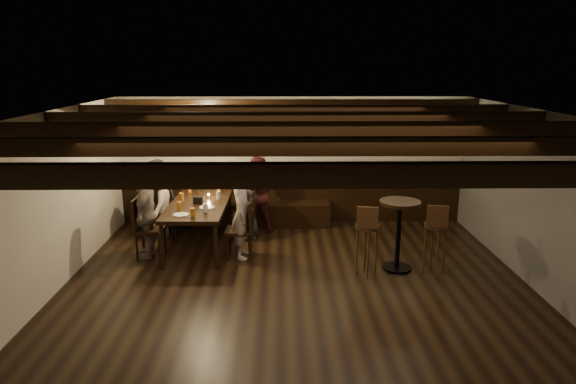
{
  "coord_description": "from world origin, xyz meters",
  "views": [
    {
      "loc": [
        -0.22,
        -6.11,
        3.01
      ],
      "look_at": [
        -0.11,
        1.3,
        1.14
      ],
      "focal_mm": 32.0,
      "sensor_mm": 36.0,
      "label": 1
    }
  ],
  "objects_px": {
    "chair_right_near": "(245,223)",
    "high_top_table": "(399,225)",
    "chair_left_near": "(163,222)",
    "person_right_near": "(247,204)",
    "person_bench_centre": "(209,196)",
    "dining_table": "(199,207)",
    "chair_left_far": "(150,239)",
    "person_left_near": "(160,203)",
    "person_left_far": "(146,214)",
    "person_bench_left": "(158,195)",
    "person_bench_right": "(257,194)",
    "person_right_far": "(242,215)",
    "chair_right_far": "(241,240)",
    "bar_stool_left": "(367,249)",
    "bar_stool_right": "(434,247)"
  },
  "relations": [
    {
      "from": "person_left_far",
      "to": "bar_stool_left",
      "type": "distance_m",
      "value": 3.45
    },
    {
      "from": "person_bench_left",
      "to": "person_right_far",
      "type": "height_order",
      "value": "person_right_far"
    },
    {
      "from": "chair_right_near",
      "to": "person_right_near",
      "type": "height_order",
      "value": "person_right_near"
    },
    {
      "from": "dining_table",
      "to": "person_bench_left",
      "type": "height_order",
      "value": "person_bench_left"
    },
    {
      "from": "person_right_near",
      "to": "bar_stool_right",
      "type": "xyz_separation_m",
      "value": [
        2.83,
        -1.6,
        -0.23
      ]
    },
    {
      "from": "chair_left_far",
      "to": "person_left_near",
      "type": "distance_m",
      "value": 0.97
    },
    {
      "from": "person_bench_right",
      "to": "person_right_far",
      "type": "relative_size",
      "value": 0.98
    },
    {
      "from": "high_top_table",
      "to": "bar_stool_left",
      "type": "xyz_separation_m",
      "value": [
        -0.5,
        -0.21,
        -0.3
      ]
    },
    {
      "from": "chair_right_far",
      "to": "bar_stool_left",
      "type": "height_order",
      "value": "bar_stool_left"
    },
    {
      "from": "dining_table",
      "to": "person_bench_centre",
      "type": "xyz_separation_m",
      "value": [
        0.02,
        1.05,
        -0.1
      ]
    },
    {
      "from": "chair_right_near",
      "to": "person_bench_right",
      "type": "height_order",
      "value": "person_bench_right"
    },
    {
      "from": "chair_right_near",
      "to": "chair_left_near",
      "type": "bearing_deg",
      "value": 90.0
    },
    {
      "from": "person_left_far",
      "to": "person_right_far",
      "type": "relative_size",
      "value": 1.01
    },
    {
      "from": "person_left_near",
      "to": "person_left_far",
      "type": "relative_size",
      "value": 0.9
    },
    {
      "from": "person_bench_centre",
      "to": "dining_table",
      "type": "bearing_deg",
      "value": 90.0
    },
    {
      "from": "person_bench_left",
      "to": "person_right_near",
      "type": "relative_size",
      "value": 1.06
    },
    {
      "from": "chair_right_far",
      "to": "bar_stool_right",
      "type": "height_order",
      "value": "bar_stool_right"
    },
    {
      "from": "chair_right_near",
      "to": "chair_right_far",
      "type": "height_order",
      "value": "chair_right_far"
    },
    {
      "from": "person_bench_left",
      "to": "person_right_far",
      "type": "xyz_separation_m",
      "value": [
        1.63,
        -1.38,
        0.04
      ]
    },
    {
      "from": "dining_table",
      "to": "person_bench_centre",
      "type": "distance_m",
      "value": 1.06
    },
    {
      "from": "person_bench_centre",
      "to": "person_right_near",
      "type": "distance_m",
      "value": 0.96
    },
    {
      "from": "high_top_table",
      "to": "person_bench_centre",
      "type": "bearing_deg",
      "value": 146.27
    },
    {
      "from": "person_left_far",
      "to": "bar_stool_right",
      "type": "distance_m",
      "value": 4.41
    },
    {
      "from": "dining_table",
      "to": "chair_left_far",
      "type": "xyz_separation_m",
      "value": [
        -0.73,
        -0.44,
        -0.41
      ]
    },
    {
      "from": "bar_stool_left",
      "to": "chair_right_near",
      "type": "bearing_deg",
      "value": 149.94
    },
    {
      "from": "dining_table",
      "to": "chair_left_near",
      "type": "distance_m",
      "value": 0.94
    },
    {
      "from": "high_top_table",
      "to": "person_left_near",
      "type": "bearing_deg",
      "value": 159.1
    },
    {
      "from": "person_right_far",
      "to": "high_top_table",
      "type": "distance_m",
      "value": 2.41
    },
    {
      "from": "chair_left_far",
      "to": "person_right_near",
      "type": "relative_size",
      "value": 0.77
    },
    {
      "from": "chair_right_far",
      "to": "person_bench_left",
      "type": "relative_size",
      "value": 0.69
    },
    {
      "from": "person_left_far",
      "to": "person_bench_left",
      "type": "bearing_deg",
      "value": -173.66
    },
    {
      "from": "chair_left_near",
      "to": "person_right_near",
      "type": "xyz_separation_m",
      "value": [
        1.47,
        -0.02,
        0.33
      ]
    },
    {
      "from": "chair_left_far",
      "to": "person_bench_right",
      "type": "relative_size",
      "value": 0.7
    },
    {
      "from": "person_left_near",
      "to": "person_right_near",
      "type": "height_order",
      "value": "person_left_near"
    },
    {
      "from": "chair_right_near",
      "to": "high_top_table",
      "type": "distance_m",
      "value": 2.8
    },
    {
      "from": "person_bench_left",
      "to": "high_top_table",
      "type": "distance_m",
      "value": 4.41
    },
    {
      "from": "person_bench_left",
      "to": "person_bench_centre",
      "type": "xyz_separation_m",
      "value": [
        0.9,
        0.14,
        -0.07
      ]
    },
    {
      "from": "chair_right_near",
      "to": "dining_table",
      "type": "bearing_deg",
      "value": 122.05
    },
    {
      "from": "person_bench_left",
      "to": "person_left_near",
      "type": "bearing_deg",
      "value": 108.43
    },
    {
      "from": "bar_stool_right",
      "to": "high_top_table",
      "type": "bearing_deg",
      "value": 176.16
    },
    {
      "from": "chair_right_far",
      "to": "chair_right_near",
      "type": "bearing_deg",
      "value": 0.05
    },
    {
      "from": "chair_right_near",
      "to": "person_left_far",
      "type": "xyz_separation_m",
      "value": [
        -1.48,
        -0.88,
        0.44
      ]
    },
    {
      "from": "person_bench_right",
      "to": "person_right_far",
      "type": "xyz_separation_m",
      "value": [
        -0.17,
        -1.35,
        0.01
      ]
    },
    {
      "from": "dining_table",
      "to": "chair_right_far",
      "type": "distance_m",
      "value": 0.95
    },
    {
      "from": "person_left_near",
      "to": "person_left_far",
      "type": "distance_m",
      "value": 0.9
    },
    {
      "from": "person_bench_centre",
      "to": "person_right_near",
      "type": "xyz_separation_m",
      "value": [
        0.74,
        -0.61,
        0.03
      ]
    },
    {
      "from": "person_left_far",
      "to": "person_right_near",
      "type": "relative_size",
      "value": 1.14
    },
    {
      "from": "chair_right_far",
      "to": "high_top_table",
      "type": "height_order",
      "value": "high_top_table"
    },
    {
      "from": "chair_left_far",
      "to": "person_bench_left",
      "type": "distance_m",
      "value": 1.41
    },
    {
      "from": "chair_right_near",
      "to": "bar_stool_right",
      "type": "height_order",
      "value": "bar_stool_right"
    }
  ]
}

